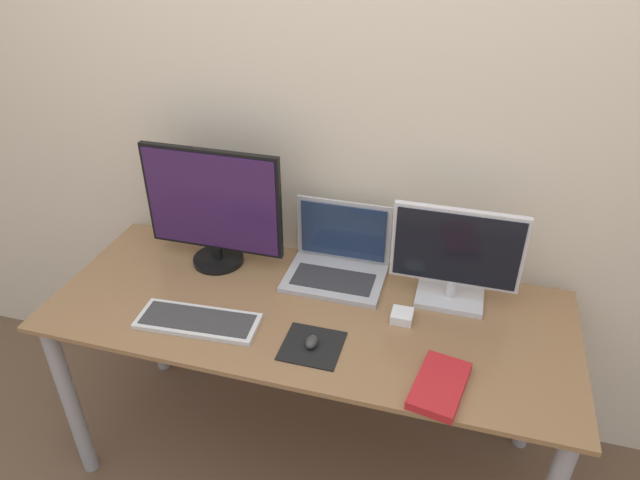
{
  "coord_description": "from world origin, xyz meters",
  "views": [
    {
      "loc": [
        0.46,
        -1.11,
        2.0
      ],
      "look_at": [
        0.01,
        0.46,
        0.99
      ],
      "focal_mm": 32.0,
      "sensor_mm": 36.0,
      "label": 1
    }
  ],
  "objects_px": {
    "monitor_right": "(455,257)",
    "keyboard": "(198,321)",
    "laptop": "(338,259)",
    "power_brick": "(402,316)",
    "book": "(440,385)",
    "monitor_left": "(213,208)",
    "mouse": "(312,342)"
  },
  "relations": [
    {
      "from": "monitor_right",
      "to": "keyboard",
      "type": "bearing_deg",
      "value": -155.69
    },
    {
      "from": "monitor_right",
      "to": "laptop",
      "type": "relative_size",
      "value": 1.21
    },
    {
      "from": "power_brick",
      "to": "laptop",
      "type": "bearing_deg",
      "value": 142.81
    },
    {
      "from": "laptop",
      "to": "book",
      "type": "height_order",
      "value": "laptop"
    },
    {
      "from": "monitor_left",
      "to": "keyboard",
      "type": "relative_size",
      "value": 1.27
    },
    {
      "from": "book",
      "to": "keyboard",
      "type": "bearing_deg",
      "value": 174.62
    },
    {
      "from": "monitor_right",
      "to": "mouse",
      "type": "relative_size",
      "value": 7.34
    },
    {
      "from": "mouse",
      "to": "power_brick",
      "type": "xyz_separation_m",
      "value": [
        0.25,
        0.21,
        -0.0
      ]
    },
    {
      "from": "mouse",
      "to": "book",
      "type": "bearing_deg",
      "value": -9.66
    },
    {
      "from": "book",
      "to": "power_brick",
      "type": "height_order",
      "value": "power_brick"
    },
    {
      "from": "monitor_left",
      "to": "mouse",
      "type": "height_order",
      "value": "monitor_left"
    },
    {
      "from": "monitor_left",
      "to": "power_brick",
      "type": "relative_size",
      "value": 7.28
    },
    {
      "from": "monitor_right",
      "to": "power_brick",
      "type": "xyz_separation_m",
      "value": [
        -0.14,
        -0.16,
        -0.16
      ]
    },
    {
      "from": "laptop",
      "to": "power_brick",
      "type": "relative_size",
      "value": 4.96
    },
    {
      "from": "laptop",
      "to": "monitor_right",
      "type": "bearing_deg",
      "value": -6.88
    },
    {
      "from": "monitor_right",
      "to": "book",
      "type": "height_order",
      "value": "monitor_right"
    },
    {
      "from": "monitor_right",
      "to": "power_brick",
      "type": "distance_m",
      "value": 0.27
    },
    {
      "from": "mouse",
      "to": "laptop",
      "type": "bearing_deg",
      "value": 92.77
    },
    {
      "from": "laptop",
      "to": "book",
      "type": "bearing_deg",
      "value": -48.65
    },
    {
      "from": "laptop",
      "to": "keyboard",
      "type": "bearing_deg",
      "value": -132.62
    },
    {
      "from": "mouse",
      "to": "book",
      "type": "height_order",
      "value": "mouse"
    },
    {
      "from": "mouse",
      "to": "power_brick",
      "type": "bearing_deg",
      "value": 39.26
    },
    {
      "from": "monitor_left",
      "to": "keyboard",
      "type": "height_order",
      "value": "monitor_left"
    },
    {
      "from": "laptop",
      "to": "mouse",
      "type": "bearing_deg",
      "value": -87.23
    },
    {
      "from": "monitor_left",
      "to": "power_brick",
      "type": "height_order",
      "value": "monitor_left"
    },
    {
      "from": "monitor_left",
      "to": "keyboard",
      "type": "distance_m",
      "value": 0.43
    },
    {
      "from": "laptop",
      "to": "mouse",
      "type": "relative_size",
      "value": 6.07
    },
    {
      "from": "book",
      "to": "laptop",
      "type": "bearing_deg",
      "value": 131.35
    },
    {
      "from": "keyboard",
      "to": "book",
      "type": "bearing_deg",
      "value": -5.38
    },
    {
      "from": "monitor_right",
      "to": "book",
      "type": "relative_size",
      "value": 1.72
    },
    {
      "from": "monitor_left",
      "to": "power_brick",
      "type": "distance_m",
      "value": 0.78
    },
    {
      "from": "keyboard",
      "to": "power_brick",
      "type": "xyz_separation_m",
      "value": [
        0.65,
        0.2,
        0.01
      ]
    }
  ]
}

